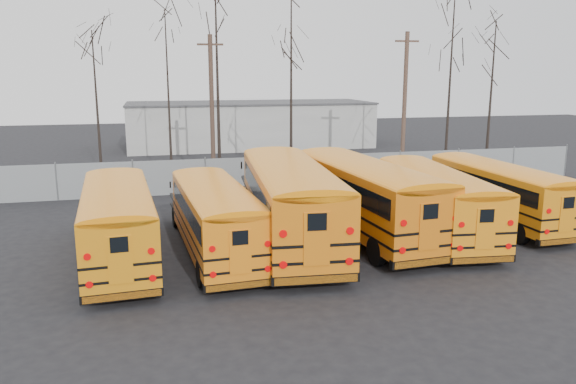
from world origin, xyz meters
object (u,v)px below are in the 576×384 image
object	(u,v)px
bus_b	(215,213)
bus_e	(434,196)
bus_c	(289,196)
utility_pole_left	(212,107)
bus_d	(363,191)
bus_a	(117,217)
utility_pole_right	(405,101)
bus_f	(497,188)

from	to	relation	value
bus_b	bus_e	distance (m)	9.34
bus_c	utility_pole_left	distance (m)	14.96
bus_b	bus_d	size ratio (longest dim) A/B	0.86
bus_a	utility_pole_right	distance (m)	24.44
bus_a	utility_pole_left	distance (m)	16.35
bus_b	bus_d	world-z (taller)	bus_d
bus_a	bus_b	world-z (taller)	bus_a
bus_d	utility_pole_left	distance (m)	15.18
bus_c	utility_pole_left	size ratio (longest dim) A/B	1.36
bus_b	utility_pole_right	world-z (taller)	utility_pole_right
bus_d	utility_pole_right	world-z (taller)	utility_pole_right
bus_a	bus_c	world-z (taller)	bus_c
bus_d	utility_pole_left	world-z (taller)	utility_pole_left
bus_e	bus_f	bearing A→B (deg)	22.69
bus_b	bus_e	size ratio (longest dim) A/B	0.96
bus_b	bus_f	distance (m)	13.18
bus_b	utility_pole_right	distance (m)	21.96
bus_a	bus_e	bearing A→B (deg)	-1.91
bus_b	bus_c	size ratio (longest dim) A/B	0.82
bus_b	utility_pole_right	size ratio (longest dim) A/B	1.06
bus_b	bus_c	bearing A→B (deg)	8.80
bus_d	bus_f	distance (m)	6.72
bus_f	utility_pole_right	bearing A→B (deg)	80.94
bus_f	bus_b	bearing A→B (deg)	-174.30
bus_a	bus_c	xyz separation A→B (m)	(6.55, 0.60, 0.31)
bus_b	utility_pole_left	bearing A→B (deg)	80.35
bus_a	bus_f	distance (m)	16.67
bus_c	utility_pole_right	bearing A→B (deg)	56.19
bus_c	bus_f	size ratio (longest dim) A/B	1.23
bus_a	utility_pole_right	xyz separation A→B (m)	(18.46, 15.69, 3.20)
bus_a	bus_f	xyz separation A→B (m)	(16.60, 1.59, -0.04)
bus_c	utility_pole_right	xyz separation A→B (m)	(11.90, 15.09, 2.89)
bus_a	bus_f	bearing A→B (deg)	1.58
bus_a	bus_e	size ratio (longest dim) A/B	0.99
bus_e	bus_b	bearing A→B (deg)	-171.08
bus_d	bus_c	bearing A→B (deg)	-175.88
bus_d	bus_e	world-z (taller)	bus_d
utility_pole_left	bus_a	bearing A→B (deg)	-104.08
bus_a	bus_c	distance (m)	6.59
bus_c	bus_f	bearing A→B (deg)	10.05
bus_a	bus_b	bearing A→B (deg)	-5.12
bus_a	utility_pole_left	bearing A→B (deg)	67.65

